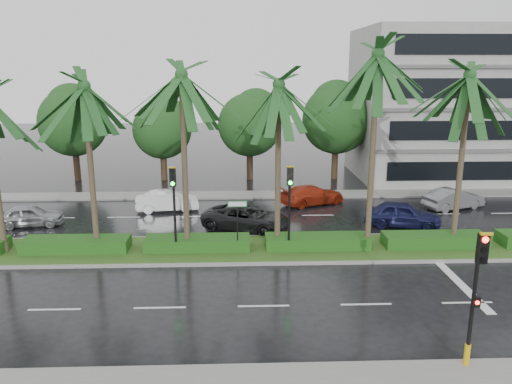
{
  "coord_description": "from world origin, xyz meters",
  "views": [
    {
      "loc": [
        -0.93,
        -22.59,
        9.0
      ],
      "look_at": [
        -0.06,
        1.5,
        2.92
      ],
      "focal_mm": 35.0,
      "sensor_mm": 36.0,
      "label": 1
    }
  ],
  "objects_px": {
    "signal_median_left": "(174,197)",
    "street_sign": "(237,213)",
    "car_grey": "(453,199)",
    "car_darkgrey": "(246,218)",
    "car_silver": "(30,216)",
    "car_white": "(167,201)",
    "car_blue": "(403,214)",
    "signal_near": "(476,294)",
    "car_red": "(312,195)"
  },
  "relations": [
    {
      "from": "signal_median_left",
      "to": "car_blue",
      "type": "height_order",
      "value": "signal_median_left"
    },
    {
      "from": "signal_near",
      "to": "car_white",
      "type": "distance_m",
      "value": 21.22
    },
    {
      "from": "street_sign",
      "to": "car_grey",
      "type": "relative_size",
      "value": 0.64
    },
    {
      "from": "street_sign",
      "to": "car_silver",
      "type": "distance_m",
      "value": 13.1
    },
    {
      "from": "signal_median_left",
      "to": "car_blue",
      "type": "bearing_deg",
      "value": 18.97
    },
    {
      "from": "car_white",
      "to": "car_blue",
      "type": "xyz_separation_m",
      "value": [
        14.0,
        -3.75,
        0.08
      ]
    },
    {
      "from": "car_red",
      "to": "car_grey",
      "type": "height_order",
      "value": "car_grey"
    },
    {
      "from": "street_sign",
      "to": "car_blue",
      "type": "height_order",
      "value": "street_sign"
    },
    {
      "from": "signal_near",
      "to": "car_blue",
      "type": "distance_m",
      "value": 14.32
    },
    {
      "from": "signal_median_left",
      "to": "car_white",
      "type": "bearing_deg",
      "value": 100.56
    },
    {
      "from": "signal_near",
      "to": "street_sign",
      "type": "distance_m",
      "value": 12.11
    },
    {
      "from": "signal_median_left",
      "to": "car_darkgrey",
      "type": "distance_m",
      "value": 5.83
    },
    {
      "from": "signal_near",
      "to": "car_grey",
      "type": "height_order",
      "value": "signal_near"
    },
    {
      "from": "street_sign",
      "to": "car_grey",
      "type": "bearing_deg",
      "value": 28.69
    },
    {
      "from": "signal_median_left",
      "to": "car_red",
      "type": "height_order",
      "value": "signal_median_left"
    },
    {
      "from": "car_white",
      "to": "car_darkgrey",
      "type": "xyz_separation_m",
      "value": [
        5.0,
        -3.99,
        0.04
      ]
    },
    {
      "from": "signal_near",
      "to": "car_darkgrey",
      "type": "height_order",
      "value": "signal_near"
    },
    {
      "from": "signal_median_left",
      "to": "car_darkgrey",
      "type": "relative_size",
      "value": 0.87
    },
    {
      "from": "car_white",
      "to": "signal_median_left",
      "type": "bearing_deg",
      "value": -177.66
    },
    {
      "from": "car_blue",
      "to": "car_grey",
      "type": "distance_m",
      "value": 5.73
    },
    {
      "from": "signal_median_left",
      "to": "car_grey",
      "type": "distance_m",
      "value": 18.87
    },
    {
      "from": "car_silver",
      "to": "car_darkgrey",
      "type": "bearing_deg",
      "value": -103.95
    },
    {
      "from": "car_grey",
      "to": "car_darkgrey",
      "type": "bearing_deg",
      "value": 84.91
    },
    {
      "from": "car_white",
      "to": "car_darkgrey",
      "type": "distance_m",
      "value": 6.4
    },
    {
      "from": "car_grey",
      "to": "car_blue",
      "type": "bearing_deg",
      "value": 107.48
    },
    {
      "from": "car_silver",
      "to": "car_red",
      "type": "distance_m",
      "value": 17.5
    },
    {
      "from": "car_silver",
      "to": "car_darkgrey",
      "type": "relative_size",
      "value": 0.73
    },
    {
      "from": "car_red",
      "to": "car_white",
      "type": "bearing_deg",
      "value": 75.02
    },
    {
      "from": "car_silver",
      "to": "car_darkgrey",
      "type": "xyz_separation_m",
      "value": [
        12.51,
        -1.14,
        0.07
      ]
    },
    {
      "from": "car_blue",
      "to": "signal_median_left",
      "type": "bearing_deg",
      "value": 125.82
    },
    {
      "from": "car_silver",
      "to": "car_blue",
      "type": "bearing_deg",
      "value": -101.13
    },
    {
      "from": "street_sign",
      "to": "car_white",
      "type": "distance_m",
      "value": 9.18
    },
    {
      "from": "signal_median_left",
      "to": "car_silver",
      "type": "bearing_deg",
      "value": 150.04
    },
    {
      "from": "signal_median_left",
      "to": "street_sign",
      "type": "height_order",
      "value": "signal_median_left"
    },
    {
      "from": "car_white",
      "to": "car_darkgrey",
      "type": "bearing_deg",
      "value": -136.82
    },
    {
      "from": "car_red",
      "to": "car_darkgrey",
      "type": "bearing_deg",
      "value": 116.88
    },
    {
      "from": "car_silver",
      "to": "car_grey",
      "type": "bearing_deg",
      "value": -92.92
    },
    {
      "from": "car_white",
      "to": "car_grey",
      "type": "xyz_separation_m",
      "value": [
        18.5,
        -0.2,
        0.02
      ]
    },
    {
      "from": "car_darkgrey",
      "to": "car_grey",
      "type": "height_order",
      "value": "car_darkgrey"
    },
    {
      "from": "signal_near",
      "to": "signal_median_left",
      "type": "xyz_separation_m",
      "value": [
        -10.0,
        9.69,
        0.49
      ]
    },
    {
      "from": "car_grey",
      "to": "street_sign",
      "type": "bearing_deg",
      "value": 97.91
    },
    {
      "from": "car_silver",
      "to": "car_red",
      "type": "bearing_deg",
      "value": -85.19
    },
    {
      "from": "car_blue",
      "to": "car_grey",
      "type": "xyz_separation_m",
      "value": [
        4.5,
        3.55,
        -0.06
      ]
    },
    {
      "from": "street_sign",
      "to": "car_silver",
      "type": "bearing_deg",
      "value": 157.35
    },
    {
      "from": "street_sign",
      "to": "car_white",
      "type": "xyz_separation_m",
      "value": [
        -4.5,
        7.86,
        -1.47
      ]
    },
    {
      "from": "car_silver",
      "to": "car_blue",
      "type": "distance_m",
      "value": 21.53
    },
    {
      "from": "car_white",
      "to": "car_darkgrey",
      "type": "relative_size",
      "value": 0.79
    },
    {
      "from": "street_sign",
      "to": "car_blue",
      "type": "distance_m",
      "value": 10.45
    },
    {
      "from": "signal_near",
      "to": "car_darkgrey",
      "type": "xyz_separation_m",
      "value": [
        -6.5,
        13.74,
        -1.81
      ]
    },
    {
      "from": "car_blue",
      "to": "car_silver",
      "type": "bearing_deg",
      "value": 104.47
    }
  ]
}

